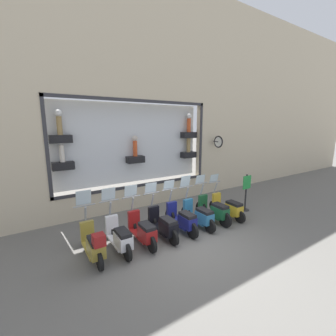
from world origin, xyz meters
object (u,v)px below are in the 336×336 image
(scooter_teal_2, at_px, (199,215))
(scooter_red_5, at_px, (143,230))
(shop_sign_post, at_px, (246,191))
(scooter_navy_3, at_px, (182,219))
(scooter_green_1, at_px, (214,210))
(scooter_olive_7, at_px, (94,244))
(scooter_black_4, at_px, (164,225))
(scooter_white_6, at_px, (119,237))
(scooter_yellow_0, at_px, (228,207))

(scooter_teal_2, bearing_deg, scooter_red_5, 90.02)
(scooter_teal_2, relative_size, shop_sign_post, 1.18)
(scooter_navy_3, relative_size, scooter_red_5, 1.00)
(scooter_navy_3, relative_size, shop_sign_post, 1.19)
(shop_sign_post, bearing_deg, scooter_green_1, 94.46)
(scooter_olive_7, relative_size, shop_sign_post, 1.18)
(scooter_green_1, height_order, scooter_black_4, scooter_green_1)
(scooter_white_6, bearing_deg, scooter_green_1, -89.94)
(scooter_green_1, xyz_separation_m, scooter_red_5, (-0.00, 2.89, -0.02))
(scooter_yellow_0, xyz_separation_m, scooter_black_4, (0.00, 2.89, 0.01))
(scooter_green_1, height_order, scooter_red_5, scooter_red_5)
(scooter_navy_3, height_order, scooter_olive_7, scooter_olive_7)
(scooter_teal_2, bearing_deg, scooter_navy_3, 89.89)
(scooter_red_5, relative_size, scooter_white_6, 1.00)
(scooter_teal_2, distance_m, scooter_white_6, 2.89)
(scooter_navy_3, bearing_deg, scooter_olive_7, 91.31)
(scooter_black_4, xyz_separation_m, scooter_olive_7, (-0.06, 2.16, 0.04))
(scooter_black_4, height_order, scooter_olive_7, scooter_olive_7)
(scooter_green_1, distance_m, scooter_teal_2, 0.72)
(scooter_teal_2, height_order, scooter_olive_7, scooter_olive_7)
(scooter_yellow_0, height_order, scooter_green_1, scooter_green_1)
(scooter_navy_3, relative_size, scooter_olive_7, 1.01)
(shop_sign_post, bearing_deg, scooter_teal_2, 93.31)
(scooter_white_6, bearing_deg, scooter_yellow_0, -90.08)
(scooter_navy_3, distance_m, scooter_red_5, 1.44)
(scooter_black_4, relative_size, scooter_olive_7, 1.00)
(scooter_olive_7, bearing_deg, scooter_green_1, -89.09)
(scooter_teal_2, xyz_separation_m, scooter_white_6, (-0.00, 2.89, 0.00))
(scooter_navy_3, bearing_deg, scooter_red_5, 90.08)
(scooter_navy_3, relative_size, scooter_black_4, 1.00)
(scooter_yellow_0, bearing_deg, scooter_navy_3, 89.80)
(scooter_yellow_0, bearing_deg, scooter_black_4, 89.91)
(scooter_green_1, height_order, scooter_navy_3, scooter_green_1)
(scooter_yellow_0, bearing_deg, scooter_white_6, 89.92)
(scooter_yellow_0, xyz_separation_m, scooter_red_5, (0.01, 3.61, 0.02))
(scooter_yellow_0, relative_size, scooter_red_5, 1.00)
(scooter_red_5, bearing_deg, scooter_teal_2, -89.98)
(scooter_white_6, bearing_deg, shop_sign_post, -88.42)
(scooter_white_6, bearing_deg, scooter_teal_2, -90.00)
(scooter_black_4, relative_size, scooter_red_5, 1.00)
(scooter_red_5, bearing_deg, scooter_olive_7, 92.55)
(scooter_red_5, xyz_separation_m, scooter_olive_7, (-0.06, 1.44, 0.04))
(scooter_teal_2, xyz_separation_m, scooter_navy_3, (0.00, 0.72, 0.01))
(scooter_navy_3, xyz_separation_m, scooter_olive_7, (-0.07, 2.89, 0.03))
(scooter_black_4, bearing_deg, scooter_olive_7, 91.68)
(scooter_yellow_0, xyz_separation_m, scooter_olive_7, (-0.06, 5.05, 0.05))
(scooter_teal_2, xyz_separation_m, shop_sign_post, (0.15, -2.62, 0.39))
(scooter_red_5, bearing_deg, scooter_navy_3, -89.92)
(scooter_green_1, bearing_deg, shop_sign_post, -85.54)
(scooter_teal_2, height_order, scooter_red_5, scooter_teal_2)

